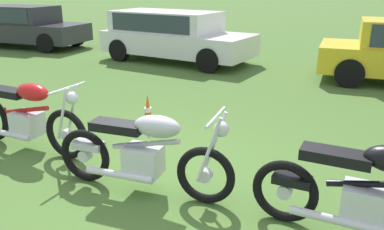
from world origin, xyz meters
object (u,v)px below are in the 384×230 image
object	(u,v)px
motorcycle_black	(368,193)
traffic_cone	(148,113)
motorcycle_red	(26,116)
car_white	(172,32)
motorcycle_silver	(143,153)
car_charcoal	(22,24)

from	to	relation	value
motorcycle_black	traffic_cone	xyz separation A→B (m)	(-3.23, 1.77, -0.23)
motorcycle_red	car_white	world-z (taller)	car_white
motorcycle_black	traffic_cone	bearing A→B (deg)	153.52
motorcycle_silver	motorcycle_black	bearing A→B (deg)	-3.52
car_charcoal	car_white	distance (m)	6.04
car_charcoal	traffic_cone	size ratio (longest dim) A/B	8.32
motorcycle_silver	car_charcoal	size ratio (longest dim) A/B	0.46
traffic_cone	motorcycle_silver	bearing A→B (deg)	-61.39
car_charcoal	traffic_cone	world-z (taller)	car_charcoal
motorcycle_black	traffic_cone	distance (m)	3.69
motorcycle_silver	car_white	distance (m)	7.67
motorcycle_red	car_charcoal	bearing A→B (deg)	138.20
motorcycle_black	car_charcoal	distance (m)	13.52
motorcycle_silver	traffic_cone	bearing A→B (deg)	114.51
motorcycle_silver	traffic_cone	xyz separation A→B (m)	(-0.98, 1.79, -0.22)
motorcycle_red	motorcycle_black	bearing A→B (deg)	-2.54
motorcycle_black	car_white	xyz separation A→B (m)	(-5.39, 6.97, 0.35)
motorcycle_red	traffic_cone	xyz separation A→B (m)	(1.10, 1.41, -0.23)
car_charcoal	traffic_cone	bearing A→B (deg)	-36.83
car_white	traffic_cone	xyz separation A→B (m)	(2.16, -5.20, -0.58)
motorcycle_silver	traffic_cone	world-z (taller)	motorcycle_silver
car_white	car_charcoal	bearing A→B (deg)	-174.61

